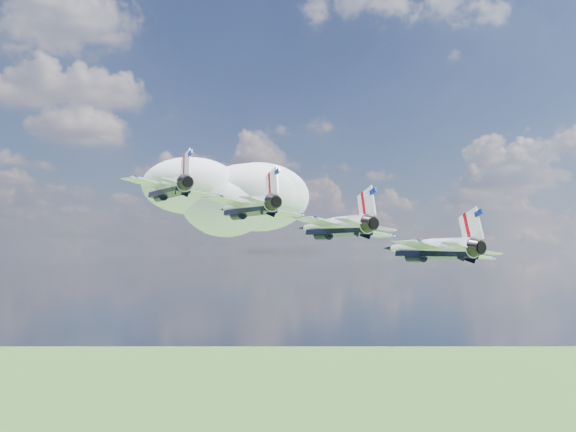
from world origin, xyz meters
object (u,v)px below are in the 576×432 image
jet_2 (332,226)px  jet_3 (427,248)px  jet_0 (166,188)px  jet_1 (246,206)px

jet_2 → jet_3: bearing=-45.9°
jet_2 → jet_3: jet_2 is taller
jet_2 → jet_3: 11.50m
jet_3 → jet_2: bearing=134.1°
jet_0 → jet_1: size_ratio=1.00×
jet_1 → jet_3: (15.73, -15.92, -5.29)m
jet_1 → jet_3: size_ratio=1.00×
jet_1 → jet_3: 23.00m
jet_1 → jet_3: bearing=-45.9°
jet_1 → jet_2: jet_1 is taller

